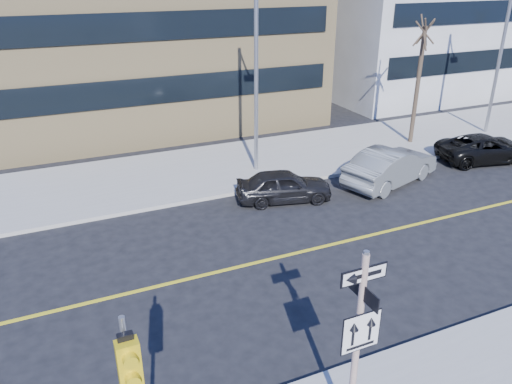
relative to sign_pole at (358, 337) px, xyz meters
name	(u,v)px	position (x,y,z in m)	size (l,w,h in m)	color
ground	(290,352)	(0.00, 2.51, -2.44)	(120.00, 120.00, 0.00)	black
far_sidewalk	(471,128)	(18.00, 14.51, -2.36)	(66.00, 6.00, 0.15)	#9F9D95
road_centerline	(511,201)	(12.00, 6.51, -2.43)	(40.00, 0.14, 0.01)	yellow
sign_pole	(358,337)	(0.00, 0.00, 0.00)	(0.92, 0.92, 4.06)	silver
parked_car_a	(284,186)	(3.76, 10.29, -1.80)	(3.75, 1.51, 1.28)	black
parked_car_b	(391,166)	(8.71, 10.01, -1.65)	(4.79, 1.67, 1.58)	slate
parked_car_c	(486,148)	(14.59, 10.38, -1.80)	(4.60, 2.12, 1.28)	black
streetlight_a	(259,67)	(4.00, 13.27, 2.32)	(0.55, 2.25, 8.00)	gray
streetlight_b	(506,47)	(18.00, 13.27, 2.32)	(0.55, 2.25, 8.00)	gray
street_tree_west	(424,35)	(13.00, 13.81, 3.09)	(1.80, 1.80, 6.35)	#3A2D22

